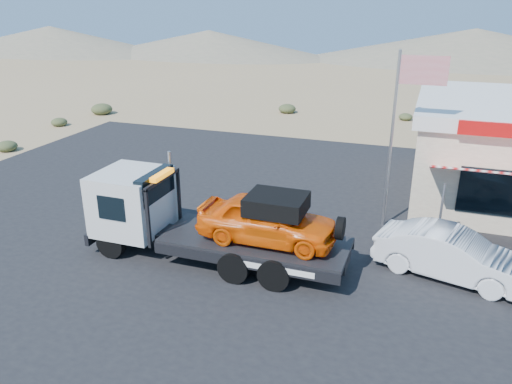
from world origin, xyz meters
The scene contains 7 objects.
ground centered at (0.00, 0.00, 0.00)m, with size 120.00×120.00×0.00m, color #9C8158.
asphalt_lot centered at (2.00, 3.00, 0.01)m, with size 32.00×24.00×0.02m, color black.
tow_truck centered at (-0.03, 0.22, 1.41)m, with size 7.83×2.32×2.62m.
white_sedan centered at (6.86, 1.56, 0.72)m, with size 1.48×4.25×1.40m, color silver.
flagpole centered at (4.93, 4.50, 3.76)m, with size 1.55×0.10×6.00m.
desert_scrub centered at (-13.46, 9.74, 0.32)m, with size 27.57×30.79×0.78m.
distant_hills centered at (-9.77, 55.14, 1.89)m, with size 126.00×48.00×4.20m.
Camera 1 is at (5.82, -12.13, 7.46)m, focal length 35.00 mm.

